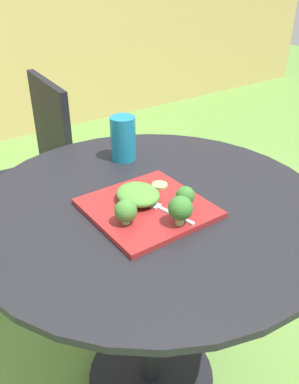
{
  "coord_description": "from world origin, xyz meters",
  "views": [
    {
      "loc": [
        -0.53,
        -0.73,
        1.31
      ],
      "look_at": [
        -0.02,
        -0.02,
        0.8
      ],
      "focal_mm": 37.23,
      "sensor_mm": 36.0,
      "label": 1
    }
  ],
  "objects_px": {
    "drinking_glass": "(123,141)",
    "patio_chair": "(32,169)",
    "fork": "(164,210)",
    "salad_plate": "(147,208)"
  },
  "relations": [
    {
      "from": "drinking_glass",
      "to": "patio_chair",
      "type": "bearing_deg",
      "value": 102.58
    },
    {
      "from": "patio_chair",
      "to": "fork",
      "type": "distance_m",
      "value": 0.94
    },
    {
      "from": "salad_plate",
      "to": "fork",
      "type": "distance_m",
      "value": 0.05
    },
    {
      "from": "salad_plate",
      "to": "fork",
      "type": "bearing_deg",
      "value": -64.75
    },
    {
      "from": "patio_chair",
      "to": "drinking_glass",
      "type": "bearing_deg",
      "value": -77.42
    },
    {
      "from": "patio_chair",
      "to": "salad_plate",
      "type": "relative_size",
      "value": 3.16
    },
    {
      "from": "drinking_glass",
      "to": "fork",
      "type": "bearing_deg",
      "value": -105.9
    },
    {
      "from": "patio_chair",
      "to": "salad_plate",
      "type": "height_order",
      "value": "patio_chair"
    },
    {
      "from": "patio_chair",
      "to": "drinking_glass",
      "type": "height_order",
      "value": "same"
    },
    {
      "from": "salad_plate",
      "to": "patio_chair",
      "type": "bearing_deg",
      "value": 90.62
    }
  ]
}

